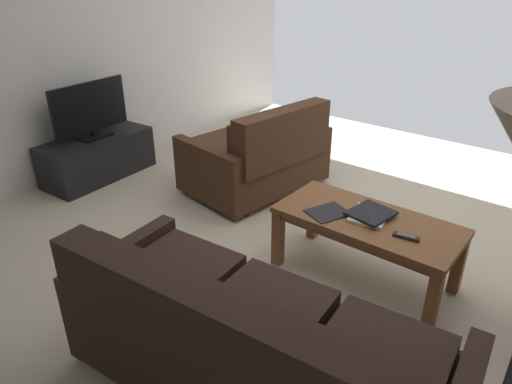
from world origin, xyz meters
TOP-DOWN VIEW (x-y plane):
  - ground_plane at (0.00, 0.00)m, footprint 5.45×5.98m
  - wall_right at (2.73, 0.00)m, footprint 0.12×5.98m
  - sofa_main at (-0.51, 1.48)m, footprint 1.99×0.99m
  - loveseat_near at (0.95, -0.46)m, footprint 1.03×1.35m
  - coffee_table at (-0.48, 0.19)m, footprint 1.20×0.56m
  - tv_stand at (2.43, 0.31)m, footprint 0.56×1.14m
  - flat_tv at (2.43, 0.31)m, footprint 0.22×0.83m
  - book_stack at (-0.48, 0.17)m, footprint 0.29×0.32m
  - tv_remote at (-0.77, 0.27)m, footprint 0.17×0.07m
  - loose_magazine at (-0.23, 0.29)m, footprint 0.29×0.32m

SIDE VIEW (x-z plane):
  - ground_plane at x=0.00m, z-range -0.01..0.00m
  - tv_stand at x=2.43m, z-range 0.00..0.43m
  - loveseat_near at x=0.95m, z-range -0.07..0.79m
  - sofa_main at x=-0.51m, z-range -0.06..0.78m
  - coffee_table at x=-0.48m, z-range 0.17..0.64m
  - loose_magazine at x=-0.23m, z-range 0.48..0.48m
  - tv_remote at x=-0.77m, z-range 0.48..0.50m
  - book_stack at x=-0.48m, z-range 0.48..0.51m
  - flat_tv at x=2.43m, z-range 0.44..0.98m
  - wall_right at x=2.73m, z-range 0.00..2.81m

